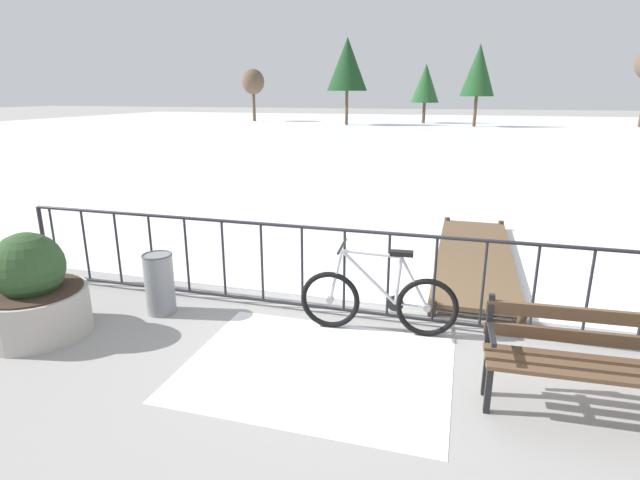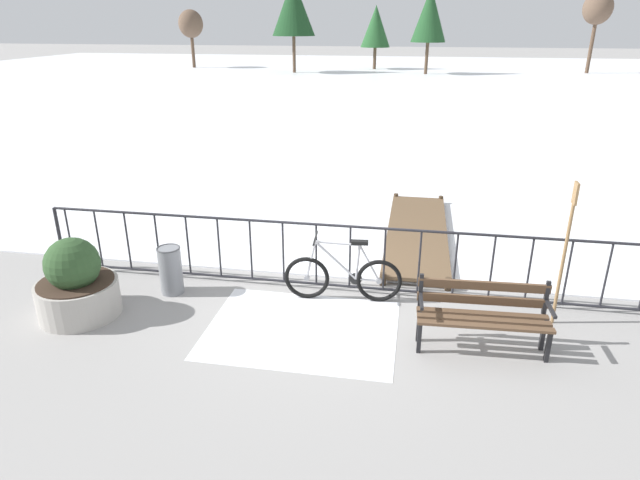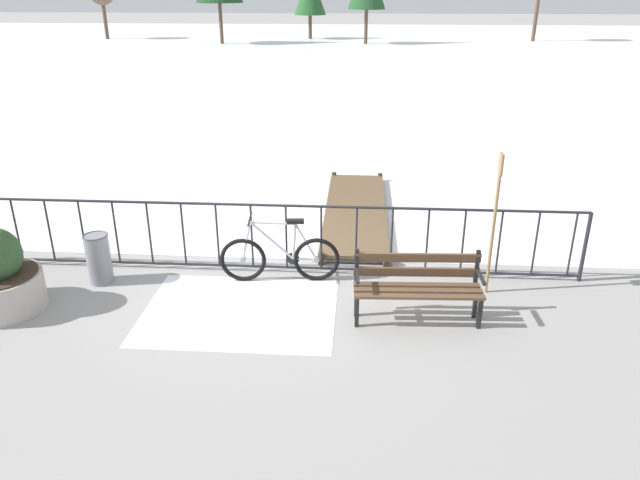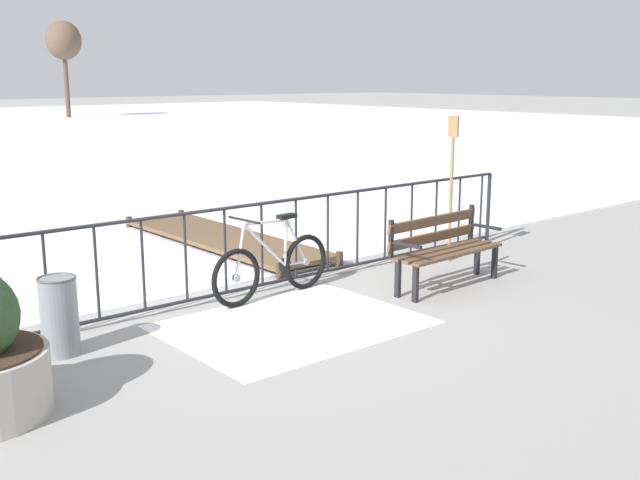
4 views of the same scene
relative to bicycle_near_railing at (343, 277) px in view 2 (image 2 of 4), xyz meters
The scene contains 15 objects.
ground_plane 0.50m from the bicycle_near_railing, 124.14° to the left, with size 160.00×160.00×0.00m, color gray.
frozen_pond 28.69m from the bicycle_near_railing, 90.39° to the left, with size 80.00×56.00×0.03m, color white.
snow_patch 1.07m from the bicycle_near_railing, 114.72° to the right, with size 2.51×1.93×0.01m, color white.
railing_fence 0.39m from the bicycle_near_railing, 124.14° to the left, with size 9.06×0.06×1.07m.
bicycle_near_railing is the anchor object (origin of this frame).
park_bench 2.08m from the bicycle_near_railing, 26.33° to the right, with size 1.62×0.55×0.89m.
planter_with_shrub 3.71m from the bicycle_near_railing, 163.26° to the right, with size 1.10×1.10×1.14m.
trash_bin 2.57m from the bicycle_near_railing, behind, with size 0.35×0.35×0.73m.
oar_upright 3.00m from the bicycle_near_railing, ahead, with size 0.04×0.16×1.98m.
wooden_dock 2.88m from the bicycle_near_railing, 68.68° to the left, with size 1.10×4.28×0.20m.
tree_far_west 42.78m from the bicycle_near_railing, 115.08° to the left, with size 2.01×2.01×4.59m.
tree_west_mid 36.84m from the bicycle_near_railing, 103.72° to the left, with size 3.19×3.19×6.70m.
tree_centre 36.32m from the bicycle_near_railing, 88.00° to the left, with size 2.53×2.53×6.03m.
tree_east_mid 41.37m from the bicycle_near_railing, 71.10° to the left, with size 2.09×2.09×5.74m.
tree_far_east 39.99m from the bicycle_near_railing, 94.16° to the left, with size 2.37×2.37×4.89m.
Camera 2 is at (1.11, -7.33, 3.84)m, focal length 30.54 mm.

